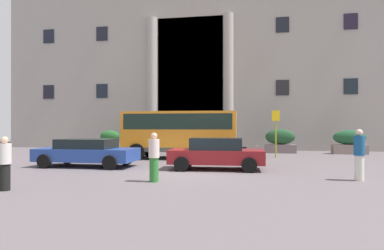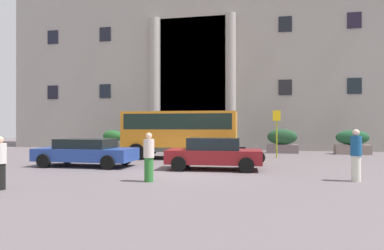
# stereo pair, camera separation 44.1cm
# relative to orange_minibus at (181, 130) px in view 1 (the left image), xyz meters

# --- Properties ---
(ground_plane) EXTENTS (80.00, 64.00, 0.12)m
(ground_plane) POSITION_rel_orange_minibus_xyz_m (1.44, -5.50, -1.66)
(ground_plane) COLOR #5E5559
(office_building_facade) EXTENTS (36.25, 9.65, 21.56)m
(office_building_facade) POSITION_rel_orange_minibus_xyz_m (1.43, 11.98, 9.18)
(office_building_facade) COLOR #9C978F
(office_building_facade) RESTS_ON ground_plane
(orange_minibus) EXTENTS (6.39, 2.93, 2.66)m
(orange_minibus) POSITION_rel_orange_minibus_xyz_m (0.00, 0.00, 0.00)
(orange_minibus) COLOR orange
(orange_minibus) RESTS_ON ground_plane
(bus_stop_sign) EXTENTS (0.44, 0.08, 2.76)m
(bus_stop_sign) POSITION_rel_orange_minibus_xyz_m (5.38, 1.46, 0.10)
(bus_stop_sign) COLOR #949C1D
(bus_stop_sign) RESTS_ON ground_plane
(hedge_planter_far_west) EXTENTS (2.16, 0.85, 1.58)m
(hedge_planter_far_west) POSITION_rel_orange_minibus_xyz_m (10.34, 4.92, -0.83)
(hedge_planter_far_west) COLOR gray
(hedge_planter_far_west) RESTS_ON ground_plane
(hedge_planter_far_east) EXTENTS (1.97, 0.88, 1.57)m
(hedge_planter_far_east) POSITION_rel_orange_minibus_xyz_m (-1.05, 4.70, -0.84)
(hedge_planter_far_east) COLOR #675E5C
(hedge_planter_far_east) RESTS_ON ground_plane
(hedge_planter_entrance_left) EXTENTS (2.08, 0.76, 1.64)m
(hedge_planter_entrance_left) POSITION_rel_orange_minibus_xyz_m (5.91, 5.01, -0.81)
(hedge_planter_entrance_left) COLOR slate
(hedge_planter_entrance_left) RESTS_ON ground_plane
(hedge_planter_east) EXTENTS (1.58, 0.89, 1.53)m
(hedge_planter_east) POSITION_rel_orange_minibus_xyz_m (-6.59, 5.29, -0.86)
(hedge_planter_east) COLOR #6D6258
(hedge_planter_east) RESTS_ON ground_plane
(hedge_planter_west) EXTENTS (1.71, 0.83, 1.62)m
(hedge_planter_west) POSITION_rel_orange_minibus_xyz_m (2.11, 4.94, -0.81)
(hedge_planter_west) COLOR slate
(hedge_planter_west) RESTS_ON ground_plane
(parked_hatchback_near) EXTENTS (4.04, 2.05, 1.36)m
(parked_hatchback_near) POSITION_rel_orange_minibus_xyz_m (2.51, -4.57, -0.90)
(parked_hatchback_near) COLOR maroon
(parked_hatchback_near) RESTS_ON ground_plane
(parked_estate_mid) EXTENTS (4.49, 2.12, 1.27)m
(parked_estate_mid) POSITION_rel_orange_minibus_xyz_m (-3.41, -4.56, -0.93)
(parked_estate_mid) COLOR #244194
(parked_estate_mid) RESTS_ON ground_plane
(motorcycle_far_end) EXTENTS (2.07, 0.64, 0.89)m
(motorcycle_far_end) POSITION_rel_orange_minibus_xyz_m (3.60, -2.09, -1.14)
(motorcycle_far_end) COLOR black
(motorcycle_far_end) RESTS_ON ground_plane
(pedestrian_woman_with_bag) EXTENTS (0.36, 0.36, 1.63)m
(pedestrian_woman_with_bag) POSITION_rel_orange_minibus_xyz_m (0.79, -8.12, -0.78)
(pedestrian_woman_with_bag) COLOR #2B712D
(pedestrian_woman_with_bag) RESTS_ON ground_plane
(pedestrian_woman_dark_dress) EXTENTS (0.36, 0.36, 1.55)m
(pedestrian_woman_dark_dress) POSITION_rel_orange_minibus_xyz_m (-3.01, -10.33, -0.82)
(pedestrian_woman_dark_dress) COLOR black
(pedestrian_woman_dark_dress) RESTS_ON ground_plane
(pedestrian_child_trailing) EXTENTS (0.36, 0.36, 1.75)m
(pedestrian_child_trailing) POSITION_rel_orange_minibus_xyz_m (7.59, -6.69, -0.71)
(pedestrian_child_trailing) COLOR silver
(pedestrian_child_trailing) RESTS_ON ground_plane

